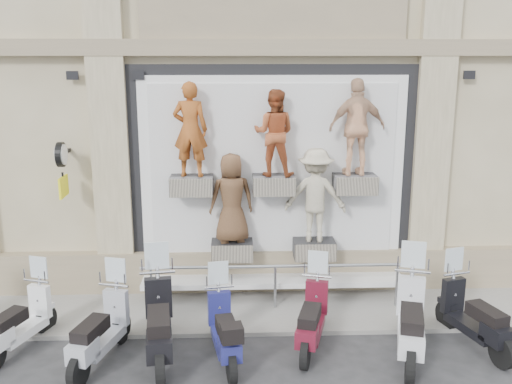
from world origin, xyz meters
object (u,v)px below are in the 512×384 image
scooter_c (99,318)px  scooter_g (412,307)px  guard_rail (275,288)px  scooter_d (158,309)px  scooter_b (18,310)px  scooter_h (475,304)px  scooter_f (312,306)px  clock_sign_bracket (62,162)px  scooter_e (224,318)px

scooter_c → scooter_g: scooter_g is taller
guard_rail → scooter_d: bearing=-139.2°
scooter_c → scooter_b: bearing=178.0°
guard_rail → scooter_c: size_ratio=2.70×
scooter_h → scooter_f: bearing=162.2°
guard_rail → scooter_b: (-4.25, -1.30, 0.25)m
scooter_f → scooter_g: size_ratio=0.86×
guard_rail → clock_sign_bracket: bearing=173.2°
scooter_b → scooter_g: size_ratio=0.83×
scooter_b → scooter_h: scooter_h is taller
scooter_c → scooter_d: bearing=19.6°
scooter_d → scooter_e: scooter_d is taller
scooter_b → scooter_e: size_ratio=0.99×
guard_rail → scooter_e: 1.99m
clock_sign_bracket → scooter_h: clock_sign_bracket is taller
scooter_f → scooter_g: bearing=3.0°
scooter_b → scooter_g: bearing=14.8°
clock_sign_bracket → scooter_g: size_ratio=0.48×
clock_sign_bracket → scooter_g: 6.62m
scooter_d → scooter_g: bearing=-8.4°
scooter_g → scooter_h: (1.14, 0.28, -0.10)m
clock_sign_bracket → scooter_h: 7.61m
scooter_h → clock_sign_bracket: bearing=148.4°
scooter_g → clock_sign_bracket: bearing=175.6°
scooter_c → scooter_h: bearing=18.0°
scooter_f → scooter_g: 1.57m
scooter_g → scooter_b: bearing=-167.9°
scooter_h → guard_rail: bearing=138.7°
guard_rail → scooter_f: (0.50, -1.41, 0.28)m
scooter_c → scooter_e: bearing=15.6°
scooter_b → scooter_d: 2.33m
scooter_d → scooter_h: 5.12m
clock_sign_bracket → scooter_c: bearing=-64.7°
scooter_c → scooter_e: size_ratio=1.06×
scooter_b → scooter_d: (2.30, -0.37, 0.15)m
guard_rail → scooter_h: size_ratio=2.69×
scooter_f → scooter_e: bearing=-150.9°
guard_rail → clock_sign_bracket: 4.57m
clock_sign_bracket → scooter_d: clock_sign_bracket is taller
clock_sign_bracket → scooter_b: size_ratio=0.58×
scooter_f → scooter_g: (1.52, -0.35, 0.12)m
scooter_e → scooter_h: 4.10m
guard_rail → scooter_g: 2.71m
scooter_b → guard_rail: bearing=36.0°
scooter_f → scooter_h: 2.67m
guard_rail → scooter_d: (-1.95, -1.68, 0.40)m
guard_rail → scooter_f: scooter_f is taller
scooter_e → clock_sign_bracket: bearing=133.6°
scooter_c → scooter_f: bearing=21.2°
guard_rail → scooter_b: 4.45m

